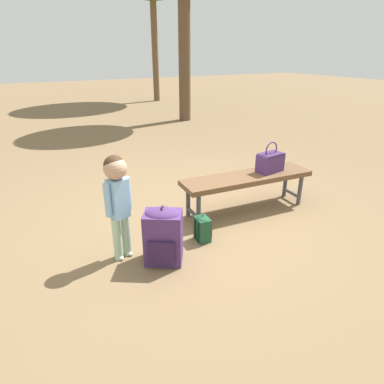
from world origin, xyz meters
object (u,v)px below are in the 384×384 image
(park_bench, at_px, (247,180))
(handbag, at_px, (270,161))
(child_standing, at_px, (117,192))
(backpack_large, at_px, (163,234))
(backpack_small, at_px, (203,228))

(park_bench, bearing_deg, handbag, 177.68)
(child_standing, distance_m, backpack_large, 0.55)
(backpack_large, bearing_deg, child_standing, -38.34)
(park_bench, relative_size, backpack_small, 5.63)
(handbag, relative_size, backpack_small, 1.28)
(park_bench, height_order, backpack_small, park_bench)
(handbag, relative_size, child_standing, 0.37)
(child_standing, bearing_deg, park_bench, -170.97)
(handbag, bearing_deg, backpack_small, 17.06)
(park_bench, relative_size, backpack_large, 2.88)
(child_standing, xyz_separation_m, backpack_small, (-0.81, 0.10, -0.52))
(child_standing, bearing_deg, handbag, -172.81)
(backpack_large, relative_size, backpack_small, 1.95)
(child_standing, relative_size, backpack_small, 3.44)
(park_bench, distance_m, handbag, 0.37)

